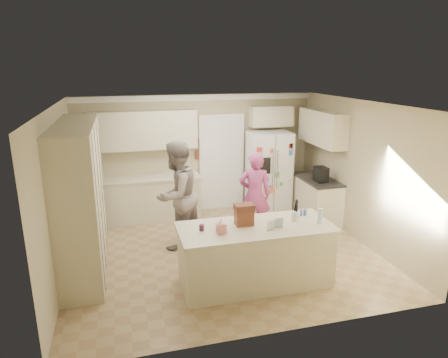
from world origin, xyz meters
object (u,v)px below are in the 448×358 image
object	(u,v)px
island_base	(255,256)
tissue_box	(221,228)
utensil_crock	(296,216)
dollhouse_body	(244,218)
coffee_maker	(321,174)
teen_boy	(177,195)
teen_girl	(255,195)
refrigerator	(269,172)

from	to	relation	value
island_base	tissue_box	distance (m)	0.79
utensil_crock	dollhouse_body	bearing A→B (deg)	176.42
utensil_crock	tissue_box	xyz separation A→B (m)	(-1.20, -0.15, -0.00)
dollhouse_body	coffee_maker	bearing A→B (deg)	39.29
dollhouse_body	teen_boy	distance (m)	1.68
utensil_crock	teen_girl	bearing A→B (deg)	93.04
refrigerator	teen_boy	bearing A→B (deg)	-146.77
teen_girl	coffee_maker	bearing A→B (deg)	-155.16
refrigerator	island_base	distance (m)	3.22
tissue_box	teen_girl	world-z (taller)	teen_girl
refrigerator	teen_girl	size ratio (longest dim) A/B	1.09
teen_boy	refrigerator	bearing A→B (deg)	166.20
coffee_maker	utensil_crock	distance (m)	2.32
refrigerator	utensil_crock	world-z (taller)	refrigerator
refrigerator	coffee_maker	size ratio (longest dim) A/B	6.00
teen_boy	teen_girl	bearing A→B (deg)	139.43
coffee_maker	island_base	xyz separation A→B (m)	(-2.05, -1.90, -0.63)
utensil_crock	teen_girl	distance (m)	1.64
refrigerator	dollhouse_body	size ratio (longest dim) A/B	6.92
coffee_maker	tissue_box	world-z (taller)	coffee_maker
refrigerator	dollhouse_body	xyz separation A→B (m)	(-1.46, -2.80, 0.14)
coffee_maker	utensil_crock	bearing A→B (deg)	-127.12
refrigerator	dollhouse_body	bearing A→B (deg)	-114.74
coffee_maker	teen_boy	world-z (taller)	teen_boy
tissue_box	dollhouse_body	bearing A→B (deg)	26.57
tissue_box	island_base	bearing A→B (deg)	10.30
utensil_crock	tissue_box	distance (m)	1.21
tissue_box	teen_girl	bearing A→B (deg)	57.98
tissue_box	teen_boy	distance (m)	1.73
island_base	tissue_box	xyz separation A→B (m)	(-0.55, -0.10, 0.56)
tissue_box	dollhouse_body	world-z (taller)	dollhouse_body
coffee_maker	dollhouse_body	distance (m)	2.84
coffee_maker	island_base	size ratio (longest dim) A/B	0.14
coffee_maker	utensil_crock	xyz separation A→B (m)	(-1.40, -1.85, -0.07)
tissue_box	dollhouse_body	distance (m)	0.45
dollhouse_body	teen_girl	bearing A→B (deg)	65.71
dollhouse_body	teen_girl	world-z (taller)	teen_girl
refrigerator	teen_boy	xyz separation A→B (m)	(-2.25, -1.32, 0.08)
coffee_maker	teen_boy	size ratio (longest dim) A/B	0.15
coffee_maker	refrigerator	bearing A→B (deg)	126.32
island_base	teen_boy	size ratio (longest dim) A/B	1.13
utensil_crock	dollhouse_body	size ratio (longest dim) A/B	0.58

